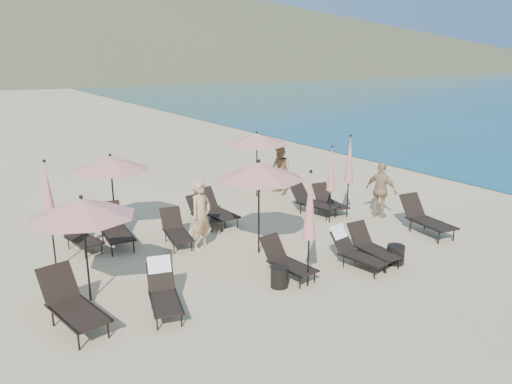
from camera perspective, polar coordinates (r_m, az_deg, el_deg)
ground at (r=12.58m, az=8.49°, el=-8.47°), size 800.00×800.00×0.00m
volcanic_headland at (r=321.82m, az=-19.14°, el=18.45°), size 690.00×690.00×55.00m
lounger_0 at (r=10.34m, az=-20.31°, el=-11.84°), size 1.03×1.91×1.04m
lounger_1 at (r=10.50m, az=-10.56°, el=-10.87°), size 0.92×1.61×0.95m
lounger_2 at (r=11.83m, az=3.48°, el=-7.78°), size 0.74×1.55×0.86m
lounger_3 at (r=12.53m, az=11.17°, el=-6.47°), size 0.80×1.58×0.94m
lounger_4 at (r=12.97m, az=13.10°, el=-6.01°), size 0.64×1.54×0.87m
lounger_5 at (r=15.35m, az=18.79°, el=-2.77°), size 0.89×1.86×1.03m
lounger_6 at (r=14.19m, az=-19.49°, el=-4.67°), size 0.89×1.57×0.85m
lounger_7 at (r=14.22m, az=-15.86°, el=-3.94°), size 0.82×1.85×1.04m
lounger_8 at (r=13.94m, az=-9.16°, el=-4.25°), size 0.83×1.60×0.88m
lounger_9 at (r=15.45m, az=-4.70°, el=-1.92°), size 0.77×1.77×0.99m
lounger_10 at (r=16.40m, az=6.40°, el=-0.98°), size 1.02×1.79×0.97m
lounger_11 at (r=16.68m, az=8.34°, el=-0.95°), size 0.76×1.56×0.86m
lounger_12 at (r=15.33m, az=-5.85°, el=-2.36°), size 0.77×1.53×0.84m
umbrella_open_0 at (r=10.71m, az=-19.28°, el=-1.72°), size 2.17×2.17×2.33m
umbrella_open_1 at (r=12.62m, az=0.33°, el=2.47°), size 2.34×2.34×2.52m
umbrella_open_2 at (r=14.62m, az=-16.29°, el=3.19°), size 2.22×2.22×2.39m
umbrella_open_3 at (r=17.98m, az=0.10°, el=6.08°), size 2.25×2.25×2.42m
umbrella_closed_0 at (r=10.87m, az=6.17°, el=-1.69°), size 0.32×0.32×2.70m
umbrella_closed_1 at (r=15.94m, az=10.64°, el=3.60°), size 0.31×0.31×2.68m
umbrella_closed_2 at (r=12.68m, az=-22.69°, el=-0.22°), size 0.32×0.32×2.73m
umbrella_closed_3 at (r=15.32m, az=8.62°, el=2.55°), size 0.28×0.28×2.43m
side_table_0 at (r=11.37m, az=2.68°, el=-9.68°), size 0.41×0.41×0.47m
side_table_1 at (r=13.03m, az=15.66°, el=-6.89°), size 0.44×0.44×0.48m
beachgoer_a at (r=13.29m, az=-6.29°, el=-2.70°), size 0.81×0.68×1.89m
beachgoer_b at (r=18.56m, az=2.77°, el=2.48°), size 0.75×0.93×1.81m
beachgoer_c at (r=16.34m, az=14.09°, el=0.20°), size 0.72×1.13×1.79m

